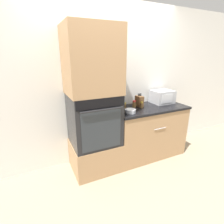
# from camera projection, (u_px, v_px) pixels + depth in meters

# --- Properties ---
(ground_plane) EXTENTS (12.00, 12.00, 0.00)m
(ground_plane) POSITION_uv_depth(u_px,v_px,m) (124.00, 172.00, 2.68)
(ground_plane) COLOR gray
(wall_back) EXTENTS (8.00, 0.05, 2.50)m
(wall_back) POSITION_uv_depth(u_px,v_px,m) (107.00, 85.00, 2.83)
(wall_back) COLOR silver
(wall_back) RESTS_ON ground_plane
(oven_cabinet_base) EXTENTS (0.70, 0.60, 0.45)m
(oven_cabinet_base) POSITION_uv_depth(u_px,v_px,m) (95.00, 155.00, 2.72)
(oven_cabinet_base) COLOR #A87F56
(oven_cabinet_base) RESTS_ON ground_plane
(wall_oven) EXTENTS (0.68, 0.64, 0.75)m
(wall_oven) POSITION_uv_depth(u_px,v_px,m) (94.00, 119.00, 2.53)
(wall_oven) COLOR black
(wall_oven) RESTS_ON oven_cabinet_base
(oven_cabinet_upper) EXTENTS (0.70, 0.60, 0.88)m
(oven_cabinet_upper) POSITION_uv_depth(u_px,v_px,m) (92.00, 61.00, 2.28)
(oven_cabinet_upper) COLOR #A87F56
(oven_cabinet_upper) RESTS_ON wall_oven
(counter_unit) EXTENTS (1.28, 0.63, 0.88)m
(counter_unit) POSITION_uv_depth(u_px,v_px,m) (147.00, 131.00, 3.05)
(counter_unit) COLOR #A87F56
(counter_unit) RESTS_ON ground_plane
(microwave) EXTENTS (0.37, 0.32, 0.22)m
(microwave) POSITION_uv_depth(u_px,v_px,m) (162.00, 97.00, 3.13)
(microwave) COLOR #B2B5BA
(microwave) RESTS_ON counter_unit
(knife_block) EXTENTS (0.10, 0.14, 0.22)m
(knife_block) POSITION_uv_depth(u_px,v_px,m) (139.00, 101.00, 2.93)
(knife_block) COLOR brown
(knife_block) RESTS_ON counter_unit
(bowl) EXTENTS (0.16, 0.16, 0.06)m
(bowl) POSITION_uv_depth(u_px,v_px,m) (130.00, 111.00, 2.60)
(bowl) COLOR silver
(bowl) RESTS_ON counter_unit
(condiment_jar_near) EXTENTS (0.04, 0.04, 0.09)m
(condiment_jar_near) POSITION_uv_depth(u_px,v_px,m) (125.00, 105.00, 2.84)
(condiment_jar_near) COLOR brown
(condiment_jar_near) RESTS_ON counter_unit
(condiment_jar_mid) EXTENTS (0.04, 0.04, 0.11)m
(condiment_jar_mid) POSITION_uv_depth(u_px,v_px,m) (142.00, 105.00, 2.83)
(condiment_jar_mid) COLOR brown
(condiment_jar_mid) RESTS_ON counter_unit
(condiment_jar_far) EXTENTS (0.06, 0.06, 0.12)m
(condiment_jar_far) POSITION_uv_depth(u_px,v_px,m) (134.00, 104.00, 2.87)
(condiment_jar_far) COLOR brown
(condiment_jar_far) RESTS_ON counter_unit
(condiment_jar_back) EXTENTS (0.05, 0.05, 0.09)m
(condiment_jar_back) POSITION_uv_depth(u_px,v_px,m) (117.00, 108.00, 2.72)
(condiment_jar_back) COLOR brown
(condiment_jar_back) RESTS_ON counter_unit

